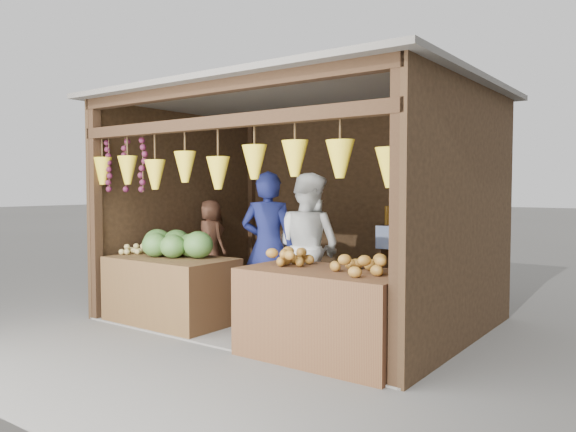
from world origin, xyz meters
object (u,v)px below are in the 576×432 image
Objects in this scene: counter_right at (326,314)px; vendor_seated at (211,239)px; woman_standing at (308,248)px; counter_left at (171,290)px; man_standing at (268,247)px.

vendor_seated reaches higher than counter_right.
woman_standing is at bearing 130.69° from counter_right.
counter_left is at bearing 128.03° from vendor_seated.
woman_standing is at bearing -163.23° from man_standing.
counter_right is at bearing 125.94° from man_standing.
woman_standing reaches higher than counter_left.
counter_right reaches higher than counter_left.
vendor_seated is (-0.57, 1.25, 0.47)m from counter_left.
man_standing is 1.61× the size of vendor_seated.
counter_left is 0.84× the size of man_standing.
man_standing is (-1.28, 0.78, 0.47)m from counter_right.
man_standing is at bearing 38.33° from counter_left.
woman_standing reaches higher than vendor_seated.
vendor_seated reaches higher than counter_left.
vendor_seated is (-1.45, 0.56, -0.02)m from man_standing.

